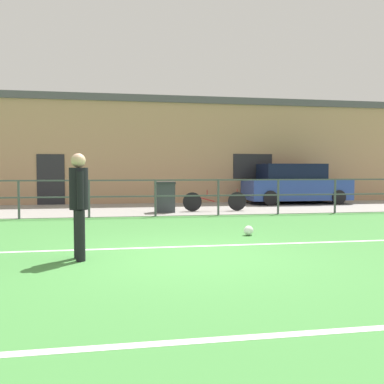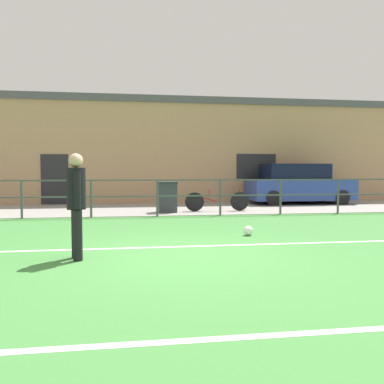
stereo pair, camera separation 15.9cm
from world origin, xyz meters
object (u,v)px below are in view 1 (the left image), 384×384
object	(u,v)px
parked_car_red	(295,185)
trash_bin_0	(165,197)
soccer_ball_match	(249,231)
bicycle_parked_1	(215,201)
player_goalkeeper	(79,200)

from	to	relation	value
parked_car_red	trash_bin_0	world-z (taller)	parked_car_red
soccer_ball_match	bicycle_parked_1	bearing A→B (deg)	85.26
trash_bin_0	soccer_ball_match	bearing A→B (deg)	-75.77
soccer_ball_match	parked_car_red	world-z (taller)	parked_car_red
soccer_ball_match	player_goalkeeper	bearing A→B (deg)	-150.76
trash_bin_0	parked_car_red	bearing A→B (deg)	25.61
player_goalkeeper	soccer_ball_match	size ratio (longest dim) A/B	7.99
player_goalkeeper	bicycle_parked_1	bearing A→B (deg)	-41.05
bicycle_parked_1	trash_bin_0	distance (m)	1.75
parked_car_red	bicycle_parked_1	distance (m)	4.94
parked_car_red	player_goalkeeper	bearing A→B (deg)	-128.97
bicycle_parked_1	trash_bin_0	xyz separation A→B (m)	(-1.73, -0.11, 0.18)
bicycle_parked_1	trash_bin_0	bearing A→B (deg)	-176.34
player_goalkeeper	soccer_ball_match	bearing A→B (deg)	-73.55
soccer_ball_match	parked_car_red	bearing A→B (deg)	60.15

